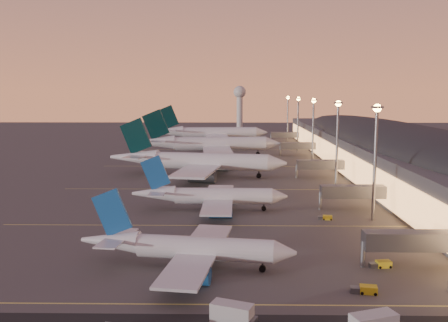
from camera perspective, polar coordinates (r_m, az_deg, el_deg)
ground at (r=112.87m, az=-1.40°, el=-6.71°), size 700.00×700.00×0.00m
airliner_narrow_south at (r=82.63m, az=-4.34°, el=-9.87°), size 36.05×32.48×12.88m
airliner_narrow_north at (r=120.71m, az=-1.63°, el=-4.04°), size 37.57×33.44×13.47m
airliner_wide_near at (r=168.95m, az=-3.16°, el=-0.04°), size 61.30×56.50×19.65m
airliner_wide_mid at (r=221.37m, az=-1.90°, el=1.96°), size 65.20×59.54×20.86m
airliner_wide_far at (r=279.47m, az=-1.69°, el=3.23°), size 65.87×60.13×21.07m
terminal_building at (r=191.40m, az=18.37°, el=1.63°), size 56.35×255.00×17.46m
light_masts at (r=177.24m, az=11.20°, el=4.26°), size 2.20×217.20×25.90m
radar_tower at (r=369.18m, az=1.81°, el=6.94°), size 9.00×9.00×32.50m
lane_markings at (r=151.87m, az=-0.79°, el=-2.87°), size 90.00×180.36×0.00m
baggage_tug_a at (r=76.31m, az=15.81°, el=-13.96°), size 3.92×2.11×1.11m
baggage_tug_b at (r=87.33m, az=17.49°, el=-11.20°), size 3.77×1.92×1.08m
baggage_tug_c at (r=115.09m, az=11.54°, el=-6.36°), size 3.33×1.76×0.95m
catering_truck_a at (r=63.41m, az=1.18°, el=-17.40°), size 5.94×4.00×3.12m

